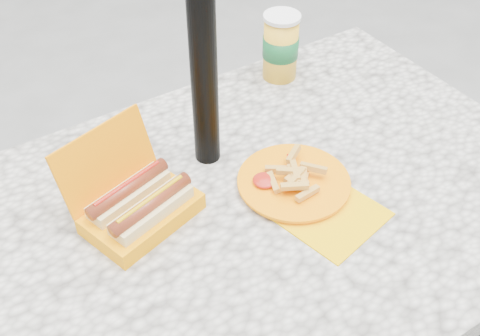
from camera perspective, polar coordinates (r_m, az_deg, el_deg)
picnic_table at (r=1.19m, az=1.06°, el=-7.10°), size 1.20×0.80×0.75m
hotdog_box at (r=1.07m, az=-9.60°, el=-3.43°), size 0.23×0.22×0.16m
fries_plate at (r=1.13m, az=5.33°, el=-1.51°), size 0.22×0.30×0.04m
soda_cup at (r=1.40m, az=3.87°, el=11.43°), size 0.08×0.08×0.16m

